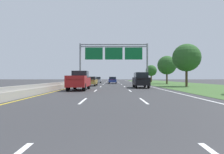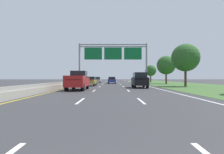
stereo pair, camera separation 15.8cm
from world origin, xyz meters
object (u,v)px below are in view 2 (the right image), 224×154
roadside_tree_mid (186,58)px  roadside_tree_far (167,65)px  car_blue_centre_lane_sedan (112,80)px  roadside_tree_distant (151,71)px  pickup_truck_red (78,81)px  car_darkgreen_centre_lane_sedan (112,79)px  car_gold_left_lane_sedan (91,81)px  car_silver_left_lane_sedan (98,80)px  car_black_right_lane_suv (140,80)px  overhead_sign_gantry (113,55)px

roadside_tree_mid → roadside_tree_far: 12.64m
roadside_tree_mid → car_blue_centre_lane_sedan: bearing=128.0°
car_blue_centre_lane_sedan → roadside_tree_distant: roadside_tree_distant is taller
pickup_truck_red → roadside_tree_far: bearing=-37.4°
car_darkgreen_centre_lane_sedan → car_gold_left_lane_sedan: same height
car_gold_left_lane_sedan → roadside_tree_mid: (15.26, -2.34, 3.71)m
pickup_truck_red → car_gold_left_lane_sedan: 10.53m
car_silver_left_lane_sedan → roadside_tree_distant: roadside_tree_distant is taller
pickup_truck_red → car_darkgreen_centre_lane_sedan: pickup_truck_red is taller
car_gold_left_lane_sedan → car_blue_centre_lane_sedan: (3.69, 12.47, 0.00)m
car_darkgreen_centre_lane_sedan → car_gold_left_lane_sedan: 29.04m
pickup_truck_red → roadside_tree_far: 26.44m
car_blue_centre_lane_sedan → car_silver_left_lane_sedan: bearing=35.5°
car_silver_left_lane_sedan → roadside_tree_distant: 17.15m
roadside_tree_mid → car_darkgreen_centre_lane_sedan: bearing=110.6°
pickup_truck_red → car_gold_left_lane_sedan: pickup_truck_red is taller
pickup_truck_red → car_black_right_lane_suv: (7.72, 4.59, 0.02)m
roadside_tree_distant → car_darkgreen_centre_lane_sedan: bearing=161.2°
car_darkgreen_centre_lane_sedan → roadside_tree_distant: (11.77, -4.00, 2.66)m
car_gold_left_lane_sedan → roadside_tree_distant: roadside_tree_distant is taller
car_black_right_lane_suv → roadside_tree_far: 18.47m
car_silver_left_lane_sedan → roadside_tree_mid: size_ratio=0.66×
car_gold_left_lane_sedan → roadside_tree_mid: bearing=-97.3°
car_silver_left_lane_sedan → roadside_tree_far: size_ratio=0.71×
pickup_truck_red → roadside_tree_mid: roadside_tree_mid is taller
overhead_sign_gantry → car_darkgreen_centre_lane_sedan: size_ratio=3.38×
car_darkgreen_centre_lane_sedan → overhead_sign_gantry: bearing=-177.2°
overhead_sign_gantry → car_darkgreen_centre_lane_sedan: (-0.38, 19.45, -5.48)m
car_darkgreen_centre_lane_sedan → roadside_tree_distant: size_ratio=0.87×
car_blue_centre_lane_sedan → roadside_tree_mid: bearing=-141.2°
car_gold_left_lane_sedan → roadside_tree_mid: size_ratio=0.66×
car_blue_centre_lane_sedan → roadside_tree_far: 12.76m
car_silver_left_lane_sedan → pickup_truck_red: bearing=178.9°
pickup_truck_red → car_silver_left_lane_sedan: (-0.05, 28.68, -0.26)m
overhead_sign_gantry → car_silver_left_lane_sedan: bearing=115.4°
overhead_sign_gantry → car_blue_centre_lane_sedan: 6.30m
car_black_right_lane_suv → roadside_tree_distant: size_ratio=0.92×
car_blue_centre_lane_sedan → car_black_right_lane_suv: bearing=-167.5°
pickup_truck_red → roadside_tree_mid: bearing=-61.9°
pickup_truck_red → car_darkgreen_centre_lane_sedan: 39.53m
car_blue_centre_lane_sedan → roadside_tree_distant: size_ratio=0.86×
car_black_right_lane_suv → roadside_tree_distant: 31.82m
car_gold_left_lane_sedan → roadside_tree_distant: size_ratio=0.86×
overhead_sign_gantry → car_black_right_lane_suv: (3.59, -15.30, -5.20)m
overhead_sign_gantry → car_black_right_lane_suv: bearing=-76.8°
overhead_sign_gantry → pickup_truck_red: (-4.12, -19.89, -5.22)m
overhead_sign_gantry → roadside_tree_mid: (11.34, -11.71, -1.77)m
overhead_sign_gantry → pickup_truck_red: bearing=-101.7°
pickup_truck_red → car_silver_left_lane_sedan: 28.68m
overhead_sign_gantry → car_black_right_lane_suv: overhead_sign_gantry is taller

